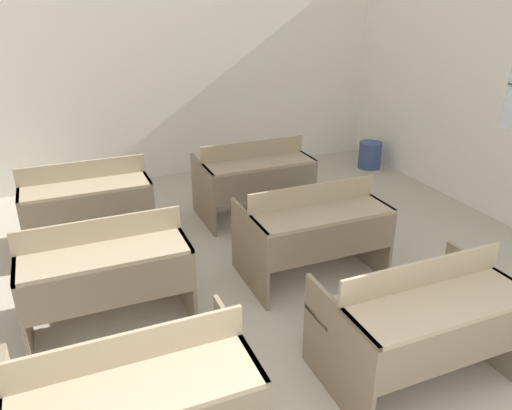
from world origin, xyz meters
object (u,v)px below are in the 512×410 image
Objects in this scene: bench_front_left at (135,401)px; bench_second_left at (105,269)px; bench_front_right at (420,317)px; bench_second_right at (313,228)px; wastepaper_bin at (370,155)px; bench_third_right at (254,176)px; bench_third_left at (87,201)px.

bench_front_left and bench_second_left have the same top height.
bench_second_left is (-1.73, 1.36, 0.00)m from bench_front_right.
bench_front_right is 1.00× the size of bench_second_right.
bench_third_right is at bearing -157.87° from wastepaper_bin.
bench_third_left is (-1.73, 2.72, 0.00)m from bench_front_right.
bench_third_right is 2.30m from wastepaper_bin.
bench_front_right is at bearing -38.14° from bench_second_left.
bench_front_right is 3.22m from bench_third_left.
bench_second_right is 2.19m from bench_third_left.
bench_second_right reaches higher than wastepaper_bin.
bench_second_right is 3.20× the size of wastepaper_bin.
bench_third_right is (1.77, 2.73, 0.00)m from bench_front_left.
bench_front_right reaches higher than wastepaper_bin.
bench_third_right is (1.74, 0.00, 0.00)m from bench_third_left.
bench_front_left is at bearing -123.02° from bench_third_right.
wastepaper_bin is at bearing 22.13° from bench_third_right.
bench_second_left is 1.00× the size of bench_third_right.
bench_front_right is (1.76, -0.00, 0.00)m from bench_front_left.
wastepaper_bin is at bearing 59.28° from bench_front_right.
wastepaper_bin is (2.13, 3.59, -0.28)m from bench_front_right.
bench_third_right is at bearing 0.07° from bench_third_left.
bench_second_left is (0.03, 1.36, 0.00)m from bench_front_left.
bench_front_left and bench_third_right have the same top height.
bench_front_left is 2.72m from bench_third_left.
bench_third_left is at bearing 89.93° from bench_second_left.
bench_second_left is at bearing -179.91° from bench_second_right.
wastepaper_bin is at bearing 46.12° from bench_second_right.
bench_front_right and bench_third_right have the same top height.
bench_second_right is at bearing -90.98° from bench_third_right.
bench_third_left is (0.03, 2.72, 0.00)m from bench_front_left.
wastepaper_bin is (3.86, 2.23, -0.28)m from bench_second_left.
bench_second_right and bench_third_right have the same top height.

